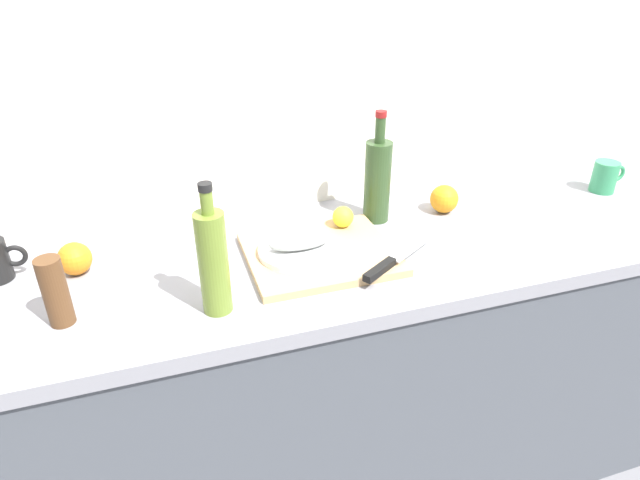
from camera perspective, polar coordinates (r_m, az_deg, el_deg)
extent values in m
plane|color=slate|center=(2.05, 3.75, -22.98)|extent=(12.00, 12.00, 0.00)
cube|color=white|center=(1.61, 0.82, 15.95)|extent=(3.20, 0.05, 2.50)
cube|color=#4C5159|center=(1.73, 4.21, -14.17)|extent=(2.00, 0.58, 0.86)
cube|color=gray|center=(1.46, 4.84, -1.20)|extent=(2.00, 0.60, 0.04)
cube|color=tan|center=(1.39, 0.00, -1.44)|extent=(0.37, 0.32, 0.02)
cylinder|color=white|center=(1.37, -2.09, -1.06)|extent=(0.21, 0.21, 0.01)
ellipsoid|color=#999E99|center=(1.36, -2.11, -0.12)|extent=(0.16, 0.07, 0.04)
cube|color=silver|center=(1.40, 9.57, -0.65)|extent=(0.17, 0.13, 0.00)
cube|color=black|center=(1.30, 6.26, -3.10)|extent=(0.10, 0.08, 0.02)
sphere|color=yellow|center=(1.49, 2.41, 2.44)|extent=(0.06, 0.06, 0.06)
cylinder|color=olive|center=(1.16, -11.08, -2.45)|extent=(0.06, 0.06, 0.23)
cylinder|color=olive|center=(1.10, -11.77, 3.88)|extent=(0.03, 0.03, 0.05)
cylinder|color=black|center=(1.08, -11.94, 5.45)|extent=(0.03, 0.03, 0.02)
cylinder|color=#2D4723|center=(1.54, 6.02, 6.05)|extent=(0.07, 0.07, 0.23)
cylinder|color=#2D4723|center=(1.49, 6.32, 11.38)|extent=(0.03, 0.03, 0.07)
cylinder|color=maroon|center=(1.48, 6.41, 12.97)|extent=(0.03, 0.03, 0.02)
cylinder|color=#338C59|center=(1.97, 27.60, 5.89)|extent=(0.08, 0.08, 0.10)
torus|color=#338C59|center=(2.00, 28.67, 6.13)|extent=(0.06, 0.01, 0.06)
torus|color=black|center=(1.48, -29.27, -1.46)|extent=(0.06, 0.01, 0.06)
sphere|color=orange|center=(1.44, -24.27, -1.79)|extent=(0.08, 0.08, 0.08)
sphere|color=orange|center=(1.65, 12.86, 4.22)|extent=(0.08, 0.08, 0.08)
cylinder|color=brown|center=(1.25, -25.96, -4.89)|extent=(0.05, 0.05, 0.16)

